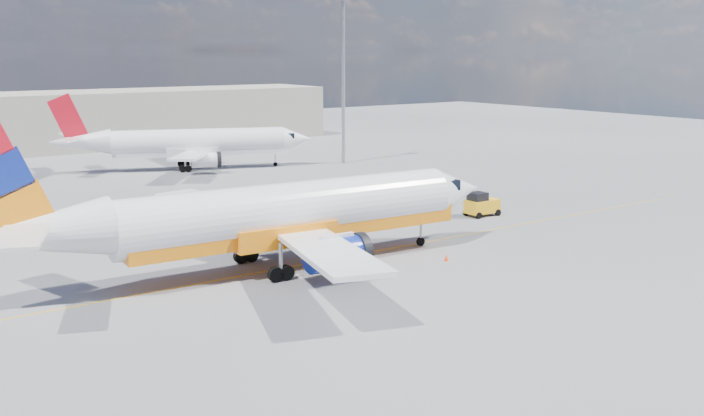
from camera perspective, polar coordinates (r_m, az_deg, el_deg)
ground at (r=51.69m, az=2.48°, el=-4.08°), size 240.00×240.00×0.00m
taxi_line at (r=54.00m, az=0.52°, el=-3.38°), size 70.00×0.15×0.01m
terminal_main at (r=120.07m, az=-18.20°, el=6.15°), size 70.00×14.00×8.00m
main_jet at (r=49.80m, az=-5.56°, el=-0.53°), size 34.98×27.63×10.60m
second_jet at (r=94.15m, az=-11.63°, el=4.61°), size 29.80×22.55×9.10m
gse_tug at (r=67.16m, az=9.39°, el=0.25°), size 2.91×1.81×2.06m
traffic_cone at (r=52.49m, az=6.88°, el=-3.63°), size 0.36×0.36×0.50m
floodlight_mast at (r=96.72m, az=-0.64°, el=10.48°), size 1.49×1.49×20.42m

